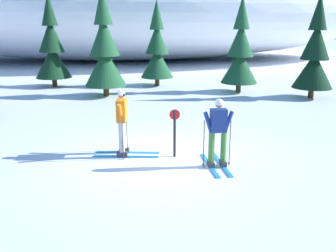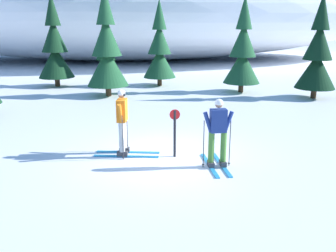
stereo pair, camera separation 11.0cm
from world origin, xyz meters
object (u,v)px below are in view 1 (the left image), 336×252
skier_navy_jacket (218,132)px  pine_tree_center_right (157,50)px  pine_tree_far_right (315,55)px  pine_tree_center_left (103,57)px  pine_tree_center (104,51)px  pine_tree_right (240,53)px  skier_orange_jacket (122,121)px  trail_marker_post (175,130)px  pine_tree_left (52,48)px

skier_navy_jacket → pine_tree_center_right: 12.47m
pine_tree_center_right → pine_tree_far_right: size_ratio=0.98×
pine_tree_center_left → pine_tree_center: pine_tree_center is taller
pine_tree_center_right → pine_tree_right: 4.67m
skier_orange_jacket → pine_tree_center: size_ratio=0.35×
pine_tree_center_right → trail_marker_post: 11.64m
pine_tree_center_left → trail_marker_post: (2.32, -11.62, -0.89)m
skier_orange_jacket → pine_tree_center_left: 11.38m
skier_orange_jacket → pine_tree_left: bearing=107.6°
skier_navy_jacket → pine_tree_right: size_ratio=0.37×
pine_tree_far_right → trail_marker_post: size_ratio=3.64×
trail_marker_post → pine_tree_right: bearing=63.2°
pine_tree_center_right → skier_navy_jacket: bearing=-88.5°
pine_tree_center → skier_navy_jacket: bearing=-72.3°
pine_tree_center_left → pine_tree_right: pine_tree_right is taller
pine_tree_center_left → pine_tree_far_right: (9.89, -4.42, 0.37)m
pine_tree_far_right → pine_tree_right: bearing=147.6°
pine_tree_far_right → pine_tree_left: bearing=159.5°
pine_tree_left → pine_tree_center_left: pine_tree_left is taller
pine_tree_center → pine_tree_right: pine_tree_center is taller
pine_tree_center_right → pine_tree_far_right: 8.20m
skier_orange_jacket → trail_marker_post: (1.38, -0.30, -0.20)m
pine_tree_center → pine_tree_right: bearing=2.4°
pine_tree_far_right → trail_marker_post: bearing=-136.4°
pine_tree_far_right → trail_marker_post: pine_tree_far_right is taller
pine_tree_center_right → skier_orange_jacket: bearing=-100.1°
trail_marker_post → skier_orange_jacket: bearing=167.6°
skier_orange_jacket → pine_tree_right: pine_tree_right is taller
skier_navy_jacket → pine_tree_right: 10.66m
skier_orange_jacket → skier_navy_jacket: size_ratio=1.03×
pine_tree_right → pine_tree_left: bearing=163.6°
skier_orange_jacket → pine_tree_left: (-3.70, 11.64, 1.14)m
pine_tree_left → pine_tree_center_right: size_ratio=1.07×
skier_orange_jacket → pine_tree_center_right: pine_tree_center_right is taller
skier_orange_jacket → skier_navy_jacket: 2.61m
pine_tree_center_left → trail_marker_post: pine_tree_center_left is taller
pine_tree_center_left → pine_tree_far_right: bearing=-24.1°
pine_tree_left → skier_orange_jacket: bearing=-72.4°
pine_tree_far_right → pine_tree_center: bearing=170.6°
skier_orange_jacket → pine_tree_right: 10.68m
skier_navy_jacket → pine_tree_center_right: (-0.34, 12.42, 1.05)m
pine_tree_far_right → skier_navy_jacket: bearing=-129.3°
pine_tree_center_left → pine_tree_right: bearing=-20.1°
skier_orange_jacket → pine_tree_center_right: size_ratio=0.39×
pine_tree_center_left → pine_tree_center_right: (2.94, -0.06, 0.33)m
pine_tree_center → pine_tree_far_right: 9.84m
skier_navy_jacket → pine_tree_center_right: bearing=91.5°
pine_tree_center → trail_marker_post: 9.18m
pine_tree_center_left → pine_tree_center: size_ratio=0.76×
skier_navy_jacket → skier_orange_jacket: bearing=153.5°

